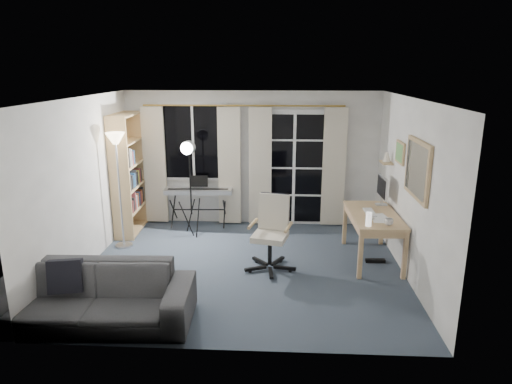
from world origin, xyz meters
The scene contains 17 objects.
floor centered at (0.00, 0.00, -0.01)m, with size 4.50×4.00×0.02m, color #35404D.
window centered at (-1.05, 1.97, 1.50)m, with size 1.20×0.08×1.40m.
french_door centered at (0.75, 1.97, 1.03)m, with size 1.32×0.09×2.11m.
curtains centered at (-0.14, 1.88, 1.09)m, with size 3.60×0.07×2.13m.
bookshelf centered at (-2.13, 1.40, 0.98)m, with size 0.36×0.97×2.06m.
torchiere_lamp centered at (-2.00, 0.71, 1.48)m, with size 0.33×0.33×1.84m.
keyboard_piano centered at (-0.94, 1.70, 0.66)m, with size 1.21×0.62×0.86m.
studio_light centered at (-1.00, 1.23, 1.34)m, with size 0.33×0.34×1.67m.
office_chair centered at (0.40, 0.08, 0.62)m, with size 0.73×0.72×1.06m.
desk centered at (1.88, 0.38, 0.63)m, with size 0.71×1.37×0.72m.
monitor centered at (2.08, 0.83, 1.00)m, with size 0.18×0.52×0.45m.
desk_clutter centered at (1.82, 0.15, 0.57)m, with size 0.41×0.83×0.91m.
mug centered at (1.98, -0.12, 0.78)m, with size 0.12×0.09×0.12m, color silver.
wall_mirror centered at (2.22, -0.35, 1.55)m, with size 0.04×0.94×0.74m.
framed_print centered at (2.23, 0.55, 1.60)m, with size 0.03×0.42×0.32m.
wall_shelf centered at (2.16, 1.05, 1.41)m, with size 0.16×0.30×0.18m.
sofa centered at (-1.58, -1.55, 0.44)m, with size 2.25×0.73×0.87m.
Camera 1 is at (0.50, -6.04, 2.79)m, focal length 32.00 mm.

